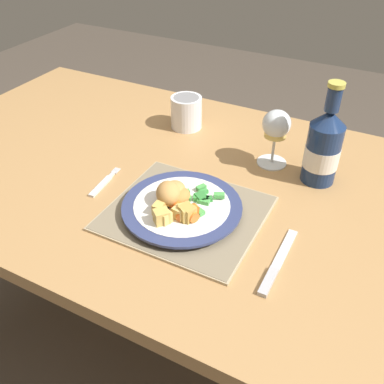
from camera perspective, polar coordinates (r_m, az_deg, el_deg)
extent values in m
plane|color=#4C4238|center=(1.58, -0.01, -20.77)|extent=(6.00, 6.00, 0.00)
cube|color=#AD7F4C|center=(1.04, -0.01, 1.03)|extent=(1.57, 0.84, 0.04)
cube|color=#AD7F4C|center=(1.86, -14.96, 3.70)|extent=(0.06, 0.06, 0.70)
cube|color=tan|center=(0.92, -0.86, -2.83)|extent=(0.32, 0.29, 0.01)
cube|color=#807259|center=(0.92, -0.86, -2.67)|extent=(0.32, 0.28, 0.00)
cylinder|color=white|center=(0.92, -1.34, -2.31)|extent=(0.21, 0.21, 0.01)
cylinder|color=navy|center=(0.91, -1.35, -1.87)|extent=(0.26, 0.26, 0.01)
cylinder|color=white|center=(0.91, -1.36, -1.70)|extent=(0.21, 0.21, 0.00)
ellipsoid|color=tan|center=(0.90, -3.18, -0.18)|extent=(0.08, 0.08, 0.05)
ellipsoid|color=#B77F3D|center=(0.91, -1.77, -0.50)|extent=(0.05, 0.05, 0.03)
ellipsoid|color=tan|center=(0.91, -2.53, 0.10)|extent=(0.06, 0.07, 0.04)
cube|color=#338438|center=(0.92, 1.98, -0.97)|extent=(0.03, 0.03, 0.01)
cube|color=#4CA84C|center=(0.92, 3.64, -0.45)|extent=(0.03, 0.02, 0.01)
cube|color=#4CA84C|center=(0.91, -0.75, -0.82)|extent=(0.02, 0.02, 0.01)
cube|color=#4CA84C|center=(0.92, -0.89, -0.01)|extent=(0.02, 0.02, 0.01)
cube|color=#338438|center=(0.92, 1.76, -0.71)|extent=(0.02, 0.01, 0.01)
cube|color=green|center=(0.93, 1.56, -0.01)|extent=(0.02, 0.02, 0.01)
cube|color=#4CA84C|center=(0.94, 1.23, 0.59)|extent=(0.02, 0.02, 0.01)
cube|color=#338438|center=(0.92, 0.97, -0.65)|extent=(0.03, 0.02, 0.01)
cube|color=#4CA84C|center=(0.91, 1.54, -1.24)|extent=(0.03, 0.02, 0.01)
cube|color=#338438|center=(0.92, 1.37, -0.53)|extent=(0.03, 0.03, 0.01)
cube|color=#4CA84C|center=(0.88, 0.83, -2.55)|extent=(0.03, 0.02, 0.01)
cube|color=green|center=(0.92, 1.02, -0.76)|extent=(0.03, 0.02, 0.01)
cylinder|color=orange|center=(0.87, -0.36, -2.76)|extent=(0.02, 0.05, 0.02)
cylinder|color=orange|center=(0.87, -0.48, -2.77)|extent=(0.05, 0.04, 0.02)
cylinder|color=#CC5119|center=(0.88, -0.51, -2.46)|extent=(0.05, 0.03, 0.02)
cylinder|color=orange|center=(0.89, -1.81, -1.99)|extent=(0.04, 0.02, 0.02)
cylinder|color=orange|center=(0.87, -1.74, -2.59)|extent=(0.04, 0.05, 0.02)
cube|color=silver|center=(1.02, -12.09, 0.76)|extent=(0.02, 0.08, 0.01)
cube|color=silver|center=(1.06, -10.67, 2.26)|extent=(0.01, 0.02, 0.01)
cube|color=silver|center=(1.07, -9.85, 2.76)|extent=(0.00, 0.02, 0.00)
cube|color=silver|center=(1.07, -10.03, 2.81)|extent=(0.00, 0.02, 0.00)
cube|color=silver|center=(1.07, -10.22, 2.85)|extent=(0.00, 0.02, 0.00)
cube|color=silver|center=(1.07, -10.40, 2.89)|extent=(0.00, 0.02, 0.00)
cube|color=silver|center=(0.86, 12.23, -7.48)|extent=(0.02, 0.12, 0.00)
cube|color=#B2B2B7|center=(0.79, 10.15, -11.67)|extent=(0.02, 0.07, 0.01)
cylinder|color=silver|center=(1.10, 10.56, 3.90)|extent=(0.07, 0.07, 0.00)
cylinder|color=silver|center=(1.08, 10.78, 5.61)|extent=(0.01, 0.01, 0.07)
ellipsoid|color=silver|center=(1.05, 11.22, 8.91)|extent=(0.07, 0.07, 0.07)
cylinder|color=#EACC66|center=(1.06, 11.08, 7.89)|extent=(0.05, 0.05, 0.03)
cylinder|color=navy|center=(1.03, 16.94, 4.92)|extent=(0.08, 0.08, 0.14)
cone|color=navy|center=(0.99, 17.86, 9.35)|extent=(0.08, 0.08, 0.04)
cylinder|color=navy|center=(0.97, 18.36, 11.69)|extent=(0.03, 0.03, 0.05)
cylinder|color=#BFB74C|center=(0.96, 18.74, 13.41)|extent=(0.04, 0.04, 0.01)
cylinder|color=white|center=(1.04, 16.87, 4.58)|extent=(0.08, 0.08, 0.05)
cube|color=#DBB256|center=(0.88, -4.45, -2.23)|extent=(0.02, 0.03, 0.02)
cube|color=#DBB256|center=(0.86, -4.08, -3.28)|extent=(0.04, 0.04, 0.03)
cube|color=gold|center=(0.86, -0.63, -2.78)|extent=(0.04, 0.03, 0.03)
cube|color=#E5BC66|center=(0.87, -1.69, -2.81)|extent=(0.03, 0.03, 0.03)
cube|color=#DBB256|center=(0.86, -0.78, -2.73)|extent=(0.04, 0.04, 0.03)
cube|color=#E5BC66|center=(0.86, -3.64, -3.31)|extent=(0.03, 0.03, 0.03)
cylinder|color=white|center=(1.23, -0.76, 10.56)|extent=(0.09, 0.09, 0.09)
cylinder|color=gray|center=(1.21, -0.77, 12.33)|extent=(0.07, 0.07, 0.01)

